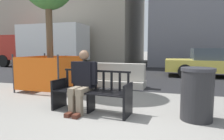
{
  "coord_description": "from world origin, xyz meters",
  "views": [
    {
      "loc": [
        0.87,
        -3.48,
        1.34
      ],
      "look_at": [
        -0.79,
        1.85,
        0.75
      ],
      "focal_mm": 32.0,
      "sensor_mm": 36.0,
      "label": 1
    }
  ],
  "objects_px": {
    "seated_person": "(83,80)",
    "trash_bin": "(197,94)",
    "jersey_barrier_centre": "(117,77)",
    "street_bench": "(92,93)",
    "car_taxi_near": "(217,62)",
    "construction_fence": "(51,72)",
    "delivery_truck": "(44,44)"
  },
  "relations": [
    {
      "from": "seated_person",
      "to": "trash_bin",
      "type": "distance_m",
      "value": 2.29
    },
    {
      "from": "jersey_barrier_centre",
      "to": "seated_person",
      "type": "bearing_deg",
      "value": -88.46
    },
    {
      "from": "trash_bin",
      "to": "street_bench",
      "type": "bearing_deg",
      "value": -176.55
    },
    {
      "from": "seated_person",
      "to": "car_taxi_near",
      "type": "distance_m",
      "value": 7.79
    },
    {
      "from": "jersey_barrier_centre",
      "to": "car_taxi_near",
      "type": "xyz_separation_m",
      "value": [
        3.9,
        3.88,
        0.36
      ]
    },
    {
      "from": "car_taxi_near",
      "to": "trash_bin",
      "type": "height_order",
      "value": "car_taxi_near"
    },
    {
      "from": "construction_fence",
      "to": "car_taxi_near",
      "type": "height_order",
      "value": "car_taxi_near"
    },
    {
      "from": "seated_person",
      "to": "construction_fence",
      "type": "relative_size",
      "value": 0.81
    },
    {
      "from": "construction_fence",
      "to": "car_taxi_near",
      "type": "xyz_separation_m",
      "value": [
        5.87,
        4.95,
        0.11
      ]
    },
    {
      "from": "street_bench",
      "to": "delivery_truck",
      "type": "height_order",
      "value": "delivery_truck"
    },
    {
      "from": "street_bench",
      "to": "trash_bin",
      "type": "xyz_separation_m",
      "value": [
        2.09,
        0.13,
        0.1
      ]
    },
    {
      "from": "seated_person",
      "to": "delivery_truck",
      "type": "bearing_deg",
      "value": 129.69
    },
    {
      "from": "delivery_truck",
      "to": "trash_bin",
      "type": "height_order",
      "value": "delivery_truck"
    },
    {
      "from": "construction_fence",
      "to": "delivery_truck",
      "type": "relative_size",
      "value": 0.24
    },
    {
      "from": "seated_person",
      "to": "construction_fence",
      "type": "bearing_deg",
      "value": 137.99
    },
    {
      "from": "jersey_barrier_centre",
      "to": "trash_bin",
      "type": "bearing_deg",
      "value": -49.41
    },
    {
      "from": "car_taxi_near",
      "to": "trash_bin",
      "type": "bearing_deg",
      "value": -103.13
    },
    {
      "from": "seated_person",
      "to": "jersey_barrier_centre",
      "type": "distance_m",
      "value": 2.94
    },
    {
      "from": "street_bench",
      "to": "trash_bin",
      "type": "height_order",
      "value": "trash_bin"
    },
    {
      "from": "jersey_barrier_centre",
      "to": "trash_bin",
      "type": "distance_m",
      "value": 3.62
    },
    {
      "from": "seated_person",
      "to": "car_taxi_near",
      "type": "relative_size",
      "value": 0.28
    },
    {
      "from": "seated_person",
      "to": "construction_fence",
      "type": "height_order",
      "value": "seated_person"
    },
    {
      "from": "jersey_barrier_centre",
      "to": "car_taxi_near",
      "type": "relative_size",
      "value": 0.43
    },
    {
      "from": "delivery_truck",
      "to": "car_taxi_near",
      "type": "bearing_deg",
      "value": -10.63
    },
    {
      "from": "seated_person",
      "to": "delivery_truck",
      "type": "height_order",
      "value": "delivery_truck"
    },
    {
      "from": "construction_fence",
      "to": "jersey_barrier_centre",
      "type": "bearing_deg",
      "value": 28.48
    },
    {
      "from": "construction_fence",
      "to": "car_taxi_near",
      "type": "distance_m",
      "value": 7.68
    },
    {
      "from": "car_taxi_near",
      "to": "trash_bin",
      "type": "relative_size",
      "value": 4.75
    },
    {
      "from": "jersey_barrier_centre",
      "to": "trash_bin",
      "type": "xyz_separation_m",
      "value": [
        2.35,
        -2.75,
        0.16
      ]
    },
    {
      "from": "seated_person",
      "to": "jersey_barrier_centre",
      "type": "bearing_deg",
      "value": 91.54
    },
    {
      "from": "construction_fence",
      "to": "car_taxi_near",
      "type": "relative_size",
      "value": 0.34
    },
    {
      "from": "construction_fence",
      "to": "delivery_truck",
      "type": "bearing_deg",
      "value": 127.11
    }
  ]
}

